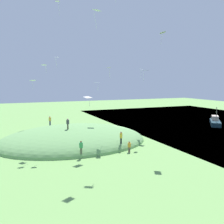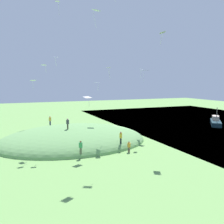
% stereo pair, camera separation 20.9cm
% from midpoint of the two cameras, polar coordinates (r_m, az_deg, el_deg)
% --- Properties ---
extents(ground_plane, '(160.00, 160.00, 0.00)m').
position_cam_midpoint_polar(ground_plane, '(45.00, 2.04, -5.46)').
color(ground_plane, '#6B9C50').
extents(grass_hill, '(24.12, 18.30, 5.27)m').
position_cam_midpoint_polar(grass_hill, '(40.83, -9.09, -6.85)').
color(grass_hill, '#679A58').
rests_on(grass_hill, ground_plane).
extents(boat_on_lake, '(6.51, 6.97, 4.20)m').
position_cam_midpoint_polar(boat_on_lake, '(60.64, 22.69, -2.08)').
color(boat_on_lake, '#152D37').
rests_on(boat_on_lake, lake_water).
extents(person_with_child, '(0.48, 0.48, 1.66)m').
position_cam_midpoint_polar(person_with_child, '(37.99, -10.38, -2.39)').
color(person_with_child, black).
rests_on(person_with_child, grass_hill).
extents(person_on_hilltop, '(0.62, 0.62, 1.56)m').
position_cam_midpoint_polar(person_on_hilltop, '(34.38, 3.84, -7.77)').
color(person_on_hilltop, brown).
rests_on(person_on_hilltop, ground_plane).
extents(person_near_shore, '(0.64, 0.64, 1.73)m').
position_cam_midpoint_polar(person_near_shore, '(31.80, -7.37, -7.76)').
color(person_near_shore, '#525443').
rests_on(person_near_shore, grass_hill).
extents(person_walking_path, '(0.53, 0.53, 1.77)m').
position_cam_midpoint_polar(person_walking_path, '(34.97, 1.93, -5.59)').
color(person_walking_path, black).
rests_on(person_walking_path, grass_hill).
extents(person_watching_kites, '(0.53, 0.53, 1.65)m').
position_cam_midpoint_polar(person_watching_kites, '(44.66, -14.32, -1.71)').
color(person_watching_kites, '#26294E').
rests_on(person_watching_kites, grass_hill).
extents(kite_0, '(0.84, 1.00, 1.63)m').
position_cam_midpoint_polar(kite_0, '(36.89, -0.89, 10.10)').
color(kite_0, white).
extents(kite_1, '(1.29, 1.16, 1.33)m').
position_cam_midpoint_polar(kite_1, '(31.73, -5.81, 3.33)').
color(kite_1, silver).
extents(kite_2, '(1.14, 1.29, 1.67)m').
position_cam_midpoint_polar(kite_2, '(34.85, 11.49, 17.50)').
color(kite_2, silver).
extents(kite_3, '(0.65, 0.51, 1.41)m').
position_cam_midpoint_polar(kite_3, '(34.68, -12.95, 12.06)').
color(kite_3, white).
extents(kite_4, '(0.68, 0.52, 2.03)m').
position_cam_midpoint_polar(kite_4, '(40.49, -12.61, 23.42)').
color(kite_4, silver).
extents(kite_6, '(0.83, 0.86, 1.52)m').
position_cam_midpoint_polar(kite_6, '(39.32, 6.62, 9.71)').
color(kite_6, white).
extents(kite_7, '(1.10, 0.84, 1.29)m').
position_cam_midpoint_polar(kite_7, '(41.66, -3.68, 6.72)').
color(kite_7, white).
extents(kite_8, '(0.86, 0.97, 1.08)m').
position_cam_midpoint_polar(kite_8, '(36.03, -15.64, 10.39)').
color(kite_8, white).
extents(kite_9, '(1.15, 1.06, 2.04)m').
position_cam_midpoint_polar(kite_9, '(29.28, -3.79, 22.27)').
color(kite_9, white).
extents(kite_10, '(1.22, 1.09, 1.64)m').
position_cam_midpoint_polar(kite_10, '(45.12, -17.97, 6.91)').
color(kite_10, white).
extents(kite_11, '(1.17, 1.30, 2.05)m').
position_cam_midpoint_polar(kite_11, '(43.09, 7.54, 9.44)').
color(kite_11, white).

